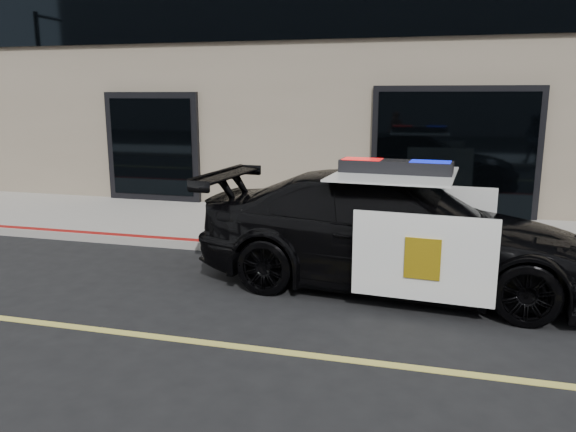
# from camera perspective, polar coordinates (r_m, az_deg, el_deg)

# --- Properties ---
(ground) EXTENTS (120.00, 120.00, 0.00)m
(ground) POSITION_cam_1_polar(r_m,az_deg,el_deg) (6.13, 26.74, -15.26)
(ground) COLOR black
(ground) RESTS_ON ground
(sidewalk_n) EXTENTS (60.00, 3.50, 0.15)m
(sidewalk_n) POSITION_cam_1_polar(r_m,az_deg,el_deg) (10.99, 21.46, -2.40)
(sidewalk_n) COLOR gray
(sidewalk_n) RESTS_ON ground
(police_car) EXTENTS (3.05, 5.85, 1.81)m
(police_car) POSITION_cam_1_polar(r_m,az_deg,el_deg) (8.09, 10.64, -1.44)
(police_car) COLOR black
(police_car) RESTS_ON ground
(fire_hydrant) EXTENTS (0.36, 0.50, 0.79)m
(fire_hydrant) POSITION_cam_1_polar(r_m,az_deg,el_deg) (10.34, -5.03, 0.08)
(fire_hydrant) COLOR silver
(fire_hydrant) RESTS_ON sidewalk_n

